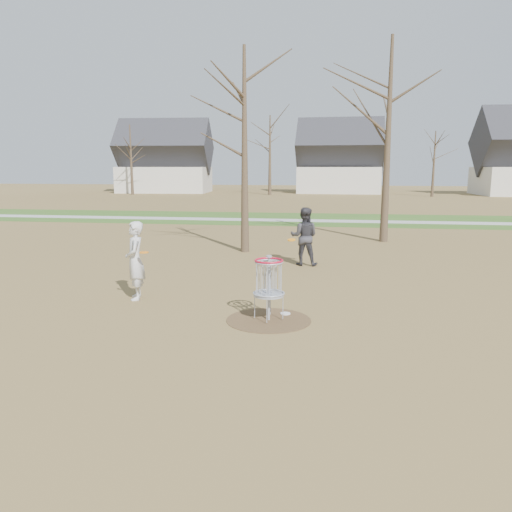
{
  "coord_description": "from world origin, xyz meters",
  "views": [
    {
      "loc": [
        1.27,
        -10.05,
        3.19
      ],
      "look_at": [
        -0.5,
        1.5,
        1.1
      ],
      "focal_mm": 35.0,
      "sensor_mm": 36.0,
      "label": 1
    }
  ],
  "objects_px": {
    "player_standing": "(135,261)",
    "disc_grounded": "(285,314)",
    "disc_golf_basket": "(269,278)",
    "player_throwing": "(304,236)"
  },
  "relations": [
    {
      "from": "player_standing",
      "to": "player_throwing",
      "type": "distance_m",
      "value": 6.23
    },
    {
      "from": "player_standing",
      "to": "disc_grounded",
      "type": "height_order",
      "value": "player_standing"
    },
    {
      "from": "player_standing",
      "to": "disc_grounded",
      "type": "bearing_deg",
      "value": 58.02
    },
    {
      "from": "player_throwing",
      "to": "disc_golf_basket",
      "type": "xyz_separation_m",
      "value": [
        -0.38,
        -6.16,
        -0.04
      ]
    },
    {
      "from": "player_standing",
      "to": "disc_grounded",
      "type": "relative_size",
      "value": 8.67
    },
    {
      "from": "disc_grounded",
      "to": "disc_golf_basket",
      "type": "bearing_deg",
      "value": -123.26
    },
    {
      "from": "disc_grounded",
      "to": "disc_golf_basket",
      "type": "relative_size",
      "value": 0.16
    },
    {
      "from": "disc_grounded",
      "to": "disc_golf_basket",
      "type": "height_order",
      "value": "disc_golf_basket"
    },
    {
      "from": "disc_grounded",
      "to": "disc_golf_basket",
      "type": "xyz_separation_m",
      "value": [
        -0.31,
        -0.47,
        0.89
      ]
    },
    {
      "from": "player_standing",
      "to": "disc_grounded",
      "type": "distance_m",
      "value": 3.92
    }
  ]
}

